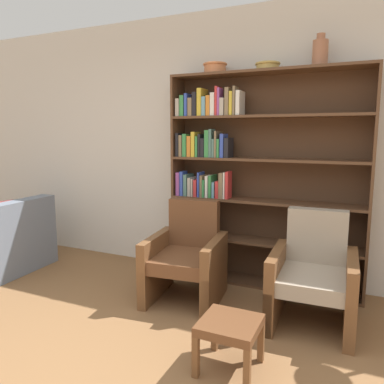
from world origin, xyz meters
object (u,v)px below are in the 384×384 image
Objects in this scene: footstool at (230,329)px; bowl_cream at (215,68)px; armchair_leather at (187,258)px; armchair_cushioned at (313,276)px; vase_tall at (320,52)px; bookshelf at (245,178)px; bowl_brass at (268,66)px.

bowl_cream is at bearing 114.91° from footstool.
armchair_cushioned is (1.11, 0.00, 0.00)m from armchair_leather.
bowl_cream is 0.27× the size of armchair_cushioned.
armchair_cushioned is (0.10, -0.59, -1.83)m from vase_tall.
armchair_leather is at bearing -120.89° from bookshelf.
footstool is at bearing 62.79° from armchair_cushioned.
vase_tall is at bearing 0.00° from bowl_brass.
bookshelf reaches higher than armchair_cushioned.
bowl_brass is 0.84× the size of vase_tall.
footstool is at bearing -76.64° from bookshelf.
bookshelf is 0.98m from armchair_leather.
armchair_leather is (-0.36, -0.60, -0.69)m from bookshelf.
bookshelf reaches higher than footstool.
armchair_leather is at bearing -93.26° from bowl_cream.
vase_tall is 1.92m from armchair_cushioned.
vase_tall is at bearing 0.00° from bowl_cream.
vase_tall is 0.75× the size of footstool.
armchair_leather is (-0.03, -0.59, -1.77)m from bowl_cream.
vase_tall is at bearing -156.30° from armchair_leather.
bowl_cream is 0.52m from bowl_brass.
armchair_leather is 1.12m from footstool.
bowl_cream is at bearing -177.77° from bookshelf.
armchair_leather is 2.40× the size of footstool.
vase_tall is 0.31× the size of armchair_cushioned.
armchair_leather reaches higher than footstool.
bowl_cream is 0.27× the size of armchair_leather.
bookshelf is 9.00× the size of bowl_brass.
bowl_brass is 0.63× the size of footstool.
vase_tall reaches higher than bowl_brass.
bookshelf is at bearing -40.77° from armchair_cushioned.
vase_tall reaches higher than bookshelf.
bowl_brass reaches higher than footstool.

